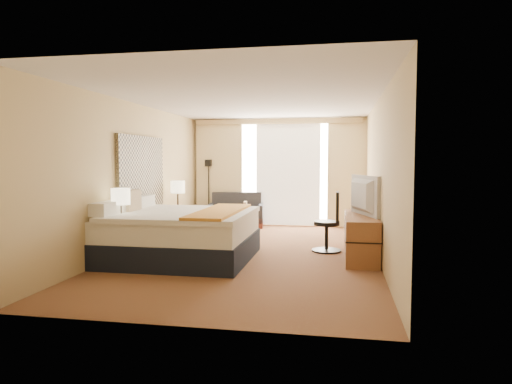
% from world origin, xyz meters
% --- Properties ---
extents(floor, '(4.20, 7.00, 0.02)m').
position_xyz_m(floor, '(0.00, 0.00, 0.00)').
color(floor, '#4F1A16').
rests_on(floor, ground).
extents(ceiling, '(4.20, 7.00, 0.02)m').
position_xyz_m(ceiling, '(0.00, 0.00, 2.60)').
color(ceiling, silver).
rests_on(ceiling, wall_back).
extents(wall_back, '(4.20, 0.02, 2.60)m').
position_xyz_m(wall_back, '(0.00, 3.50, 1.30)').
color(wall_back, tan).
rests_on(wall_back, ground).
extents(wall_front, '(4.20, 0.02, 2.60)m').
position_xyz_m(wall_front, '(0.00, -3.50, 1.30)').
color(wall_front, tan).
rests_on(wall_front, ground).
extents(wall_left, '(0.02, 7.00, 2.60)m').
position_xyz_m(wall_left, '(-2.10, 0.00, 1.30)').
color(wall_left, tan).
rests_on(wall_left, ground).
extents(wall_right, '(0.02, 7.00, 2.60)m').
position_xyz_m(wall_right, '(2.10, 0.00, 1.30)').
color(wall_right, tan).
rests_on(wall_right, ground).
extents(headboard, '(0.06, 1.85, 1.50)m').
position_xyz_m(headboard, '(-2.06, 0.20, 1.28)').
color(headboard, black).
rests_on(headboard, wall_left).
extents(nightstand_left, '(0.45, 0.52, 0.55)m').
position_xyz_m(nightstand_left, '(-1.87, -1.05, 0.28)').
color(nightstand_left, brown).
rests_on(nightstand_left, floor).
extents(nightstand_right, '(0.45, 0.52, 0.55)m').
position_xyz_m(nightstand_right, '(-1.87, 1.45, 0.28)').
color(nightstand_right, brown).
rests_on(nightstand_right, floor).
extents(media_dresser, '(0.50, 1.80, 0.70)m').
position_xyz_m(media_dresser, '(1.83, 0.00, 0.35)').
color(media_dresser, brown).
rests_on(media_dresser, floor).
extents(window, '(2.30, 0.02, 2.30)m').
position_xyz_m(window, '(0.25, 3.47, 1.32)').
color(window, white).
rests_on(window, wall_back).
extents(curtains, '(4.12, 0.19, 2.56)m').
position_xyz_m(curtains, '(-0.00, 3.39, 1.41)').
color(curtains, beige).
rests_on(curtains, floor).
extents(bed, '(2.28, 2.09, 1.11)m').
position_xyz_m(bed, '(-1.06, -0.65, 0.41)').
color(bed, black).
rests_on(bed, floor).
extents(loveseat, '(1.38, 0.87, 0.81)m').
position_xyz_m(loveseat, '(-0.95, 3.04, 0.27)').
color(loveseat, '#562318').
rests_on(loveseat, floor).
extents(floor_lamp, '(0.20, 0.20, 1.61)m').
position_xyz_m(floor_lamp, '(-1.71, 3.30, 1.14)').
color(floor_lamp, black).
rests_on(floor_lamp, floor).
extents(desk_chair, '(0.51, 0.51, 1.05)m').
position_xyz_m(desk_chair, '(1.32, 0.40, 0.47)').
color(desk_chair, black).
rests_on(desk_chair, floor).
extents(lamp_left, '(0.29, 0.29, 0.61)m').
position_xyz_m(lamp_left, '(-1.85, -1.05, 1.02)').
color(lamp_left, black).
rests_on(lamp_left, nightstand_left).
extents(lamp_right, '(0.29, 0.29, 0.61)m').
position_xyz_m(lamp_right, '(-1.82, 1.42, 1.03)').
color(lamp_right, black).
rests_on(lamp_right, nightstand_right).
extents(tissue_box, '(0.14, 0.14, 0.11)m').
position_xyz_m(tissue_box, '(-1.75, -1.13, 0.60)').
color(tissue_box, '#8BAED7').
rests_on(tissue_box, nightstand_left).
extents(telephone, '(0.22, 0.19, 0.07)m').
position_xyz_m(telephone, '(-1.78, 1.54, 0.59)').
color(telephone, black).
rests_on(telephone, nightstand_right).
extents(television, '(0.49, 1.11, 0.65)m').
position_xyz_m(television, '(1.78, 0.00, 1.02)').
color(television, black).
rests_on(television, media_dresser).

